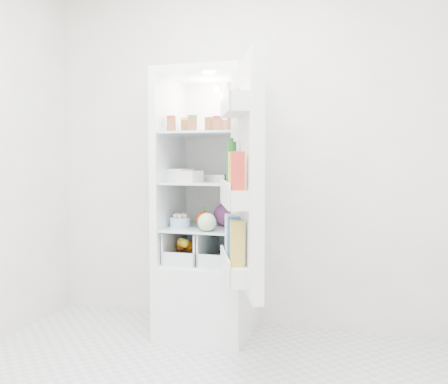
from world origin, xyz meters
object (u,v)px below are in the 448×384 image
(mushroom_bowl, at_px, (180,222))
(fridge_door, at_px, (245,180))
(red_cabbage, at_px, (225,215))
(refrigerator, at_px, (210,237))

(mushroom_bowl, bearing_deg, fridge_door, -39.61)
(mushroom_bowl, xyz_separation_m, fridge_door, (0.58, -0.48, 0.31))
(red_cabbage, xyz_separation_m, fridge_door, (0.29, -0.60, 0.27))
(mushroom_bowl, relative_size, fridge_door, 0.11)
(refrigerator, distance_m, fridge_door, 0.86)
(mushroom_bowl, bearing_deg, red_cabbage, 23.99)
(refrigerator, bearing_deg, red_cabbage, -6.67)
(mushroom_bowl, height_order, fridge_door, fridge_door)
(red_cabbage, height_order, fridge_door, fridge_door)
(red_cabbage, relative_size, fridge_door, 0.12)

